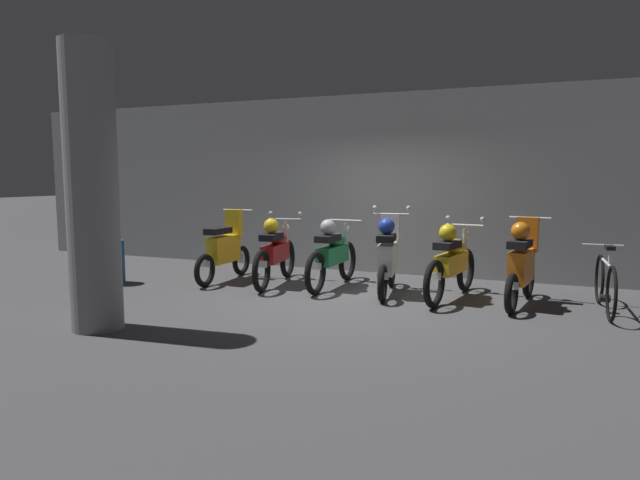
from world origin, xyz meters
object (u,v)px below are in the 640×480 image
motorbike_slot_4 (452,262)px  support_pillar (92,189)px  motorbike_slot_1 (275,252)px  bicycle (605,284)px  trash_bin (111,262)px  motorbike_slot_0 (225,249)px  motorbike_slot_2 (333,254)px  motorbike_slot_3 (388,256)px  motorbike_slot_5 (522,264)px

motorbike_slot_4 → support_pillar: (-3.48, -3.12, 1.07)m
motorbike_slot_1 → motorbike_slot_4: 2.80m
bicycle → trash_bin: bicycle is taller
bicycle → support_pillar: 6.37m
motorbike_slot_0 → motorbike_slot_4: motorbike_slot_0 is taller
motorbike_slot_2 → motorbike_slot_3: size_ratio=1.17×
motorbike_slot_5 → bicycle: size_ratio=0.97×
bicycle → motorbike_slot_5: bearing=-179.8°
motorbike_slot_1 → bicycle: size_ratio=1.12×
motorbike_slot_4 → trash_bin: bearing=-170.2°
motorbike_slot_3 → motorbike_slot_4: (0.94, -0.01, -0.04)m
motorbike_slot_5 → trash_bin: size_ratio=2.39×
motorbike_slot_1 → motorbike_slot_5: size_ratio=1.16×
motorbike_slot_1 → support_pillar: bearing=-102.3°
support_pillar → motorbike_slot_1: bearing=77.7°
motorbike_slot_0 → motorbike_slot_3: bearing=0.5°
motorbike_slot_1 → support_pillar: (-0.68, -3.13, 1.07)m
motorbike_slot_0 → trash_bin: bearing=-150.3°
motorbike_slot_4 → support_pillar: bearing=-138.2°
motorbike_slot_1 → trash_bin: bearing=-159.7°
motorbike_slot_5 → support_pillar: support_pillar is taller
motorbike_slot_1 → motorbike_slot_4: (2.80, -0.01, 0.00)m
motorbike_slot_3 → support_pillar: bearing=-129.1°
motorbike_slot_1 → motorbike_slot_2: (0.93, 0.14, -0.00)m
motorbike_slot_3 → motorbike_slot_5: bearing=-1.2°
motorbike_slot_1 → bicycle: motorbike_slot_1 is taller
support_pillar → trash_bin: bearing=130.0°
motorbike_slot_0 → motorbike_slot_4: 3.73m
motorbike_slot_0 → motorbike_slot_5: bearing=-0.2°
trash_bin → motorbike_slot_5: bearing=8.1°
motorbike_slot_5 → support_pillar: (-4.42, -3.09, 1.03)m
support_pillar → trash_bin: (-1.85, 2.20, -1.25)m
bicycle → motorbike_slot_3: bearing=179.3°
trash_bin → motorbike_slot_0: bearing=29.7°
motorbike_slot_2 → motorbike_slot_1: bearing=-171.3°
motorbike_slot_3 → motorbike_slot_5: size_ratio=1.00×
motorbike_slot_3 → bicycle: bearing=-0.7°
motorbike_slot_0 → support_pillar: 3.30m
motorbike_slot_2 → bicycle: (3.82, -0.18, -0.16)m
motorbike_slot_1 → motorbike_slot_2: bearing=8.7°
motorbike_slot_3 → motorbike_slot_4: bearing=-0.6°
motorbike_slot_1 → support_pillar: support_pillar is taller
motorbike_slot_2 → motorbike_slot_3: 0.94m
motorbike_slot_3 → support_pillar: (-2.55, -3.13, 1.03)m
support_pillar → motorbike_slot_3: bearing=50.9°
motorbike_slot_1 → motorbike_slot_5: motorbike_slot_5 is taller
motorbike_slot_0 → motorbike_slot_1: motorbike_slot_0 is taller
bicycle → support_pillar: size_ratio=0.54×
motorbike_slot_1 → motorbike_slot_3: bearing=-0.1°
bicycle → trash_bin: 7.33m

